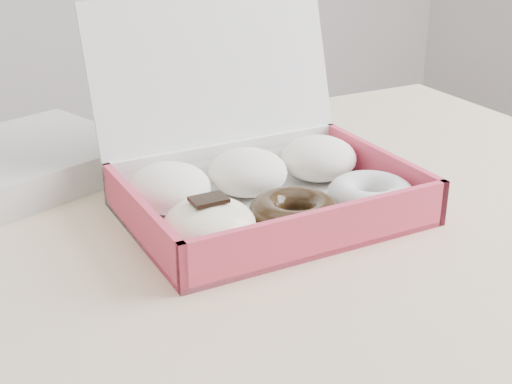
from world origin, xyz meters
name	(u,v)px	position (x,y,z in m)	size (l,w,h in m)	color
table	(224,295)	(0.00, 0.00, 0.67)	(1.20, 0.80, 0.75)	#D2B88A
donut_box	(259,180)	(0.07, 0.04, 0.79)	(0.32, 0.29, 0.23)	silver
newspapers	(15,164)	(-0.17, 0.26, 0.77)	(0.27, 0.22, 0.04)	beige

